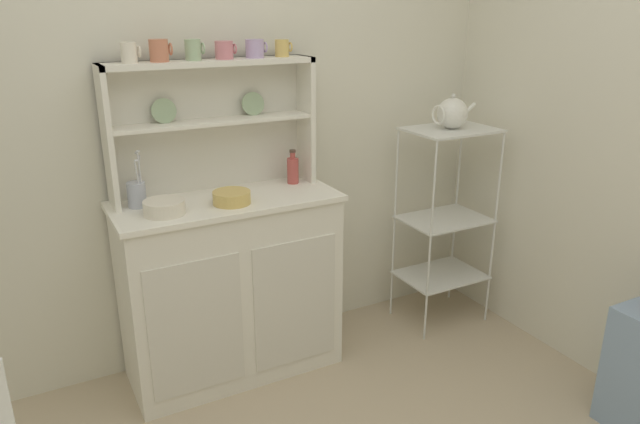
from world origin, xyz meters
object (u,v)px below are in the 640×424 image
bowl_mixing_large (164,207)px  hutch_cabinet (231,285)px  cup_cream_0 (129,53)px  bakers_rack (445,208)px  utensil_jar (137,194)px  porcelain_teapot (452,113)px  jam_bottle (293,170)px  hutch_shelf_unit (210,115)px

bowl_mixing_large → hutch_cabinet: bearing=13.8°
hutch_cabinet → cup_cream_0: cup_cream_0 is taller
cup_cream_0 → bowl_mixing_large: cup_cream_0 is taller
bakers_rack → utensil_jar: utensil_jar is taller
hutch_cabinet → utensil_jar: (-0.38, 0.08, 0.49)m
porcelain_teapot → bakers_rack: bearing=-0.0°
cup_cream_0 → bowl_mixing_large: size_ratio=0.48×
bakers_rack → jam_bottle: size_ratio=6.65×
hutch_shelf_unit → jam_bottle: (0.38, -0.08, -0.29)m
hutch_cabinet → cup_cream_0: bearing=160.1°
cup_cream_0 → utensil_jar: cup_cream_0 is taller
jam_bottle → porcelain_teapot: (0.84, -0.16, 0.23)m
jam_bottle → utensil_jar: size_ratio=0.66×
bakers_rack → jam_bottle: (-0.85, 0.16, 0.29)m
hutch_shelf_unit → bakers_rack: bearing=-10.9°
utensil_jar → porcelain_teapot: (1.60, -0.15, 0.24)m
jam_bottle → utensil_jar: (-0.75, -0.01, -0.01)m
hutch_cabinet → cup_cream_0: 1.14m
bakers_rack → cup_cream_0: cup_cream_0 is taller
hutch_shelf_unit → bowl_mixing_large: hutch_shelf_unit is taller
hutch_shelf_unit → jam_bottle: hutch_shelf_unit is taller
cup_cream_0 → bowl_mixing_large: (0.04, -0.20, -0.62)m
hutch_shelf_unit → utensil_jar: 0.49m
hutch_cabinet → cup_cream_0: (-0.34, 0.12, 1.08)m
jam_bottle → hutch_shelf_unit: bearing=168.7°
bakers_rack → cup_cream_0: size_ratio=13.30×
hutch_cabinet → bakers_rack: 1.25m
hutch_shelf_unit → bakers_rack: 1.37m
porcelain_teapot → jam_bottle: bearing=169.3°
jam_bottle → bowl_mixing_large: bearing=-166.7°
hutch_shelf_unit → bowl_mixing_large: (-0.30, -0.24, -0.33)m
bakers_rack → jam_bottle: 0.91m
porcelain_teapot → cup_cream_0: bearing=172.9°
hutch_shelf_unit → bakers_rack: (1.22, -0.24, -0.58)m
bowl_mixing_large → utensil_jar: bearing=117.6°
cup_cream_0 → porcelain_teapot: cup_cream_0 is taller
bowl_mixing_large → jam_bottle: 0.70m
hutch_cabinet → utensil_jar: size_ratio=4.07×
bakers_rack → porcelain_teapot: porcelain_teapot is taller
hutch_cabinet → hutch_shelf_unit: size_ratio=1.07×
jam_bottle → bakers_rack: bearing=-10.7°
utensil_jar → bakers_rack: bearing=-5.4°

